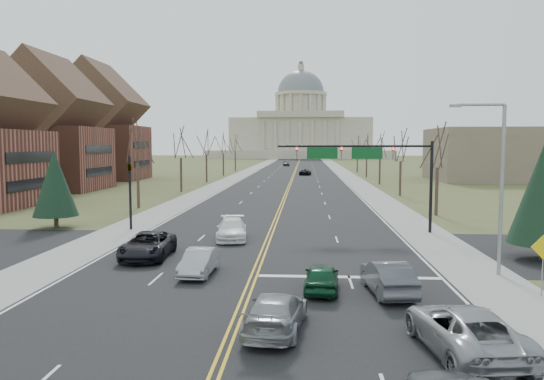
# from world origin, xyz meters

# --- Properties ---
(ground) EXTENTS (600.00, 600.00, 0.00)m
(ground) POSITION_xyz_m (0.00, 0.00, 0.00)
(ground) COLOR #4E5128
(ground) RESTS_ON ground
(road) EXTENTS (20.00, 380.00, 0.01)m
(road) POSITION_xyz_m (0.00, 110.00, 0.01)
(road) COLOR black
(road) RESTS_ON ground
(cross_road) EXTENTS (120.00, 14.00, 0.01)m
(cross_road) POSITION_xyz_m (0.00, 6.00, 0.01)
(cross_road) COLOR black
(cross_road) RESTS_ON ground
(sidewalk_left) EXTENTS (4.00, 380.00, 0.03)m
(sidewalk_left) POSITION_xyz_m (-12.00, 110.00, 0.01)
(sidewalk_left) COLOR gray
(sidewalk_left) RESTS_ON ground
(sidewalk_right) EXTENTS (4.00, 380.00, 0.03)m
(sidewalk_right) POSITION_xyz_m (12.00, 110.00, 0.01)
(sidewalk_right) COLOR gray
(sidewalk_right) RESTS_ON ground
(center_line) EXTENTS (0.42, 380.00, 0.01)m
(center_line) POSITION_xyz_m (0.00, 110.00, 0.01)
(center_line) COLOR gold
(center_line) RESTS_ON road
(edge_line_left) EXTENTS (0.15, 380.00, 0.01)m
(edge_line_left) POSITION_xyz_m (-9.80, 110.00, 0.01)
(edge_line_left) COLOR silver
(edge_line_left) RESTS_ON road
(edge_line_right) EXTENTS (0.15, 380.00, 0.01)m
(edge_line_right) POSITION_xyz_m (9.80, 110.00, 0.01)
(edge_line_right) COLOR silver
(edge_line_right) RESTS_ON road
(stop_bar) EXTENTS (9.50, 0.50, 0.01)m
(stop_bar) POSITION_xyz_m (5.00, -1.00, 0.01)
(stop_bar) COLOR silver
(stop_bar) RESTS_ON road
(capitol) EXTENTS (90.00, 60.00, 50.00)m
(capitol) POSITION_xyz_m (0.00, 249.91, 14.20)
(capitol) COLOR beige
(capitol) RESTS_ON ground
(signal_mast) EXTENTS (12.12, 0.44, 7.20)m
(signal_mast) POSITION_xyz_m (7.45, 13.50, 5.76)
(signal_mast) COLOR black
(signal_mast) RESTS_ON ground
(signal_left) EXTENTS (0.32, 0.36, 6.00)m
(signal_left) POSITION_xyz_m (-11.50, 13.50, 3.71)
(signal_left) COLOR black
(signal_left) RESTS_ON ground
(street_light) EXTENTS (2.90, 0.25, 9.07)m
(street_light) POSITION_xyz_m (12.74, 0.00, 5.23)
(street_light) COLOR gray
(street_light) RESTS_ON ground
(warn_sign) EXTENTS (1.13, 0.07, 2.87)m
(warn_sign) POSITION_xyz_m (13.50, -4.02, 2.02)
(warn_sign) COLOR gray
(warn_sign) RESTS_ON ground
(tree_r_0) EXTENTS (3.74, 3.74, 8.50)m
(tree_r_0) POSITION_xyz_m (15.50, 24.00, 6.55)
(tree_r_0) COLOR #372821
(tree_r_0) RESTS_ON ground
(tree_l_0) EXTENTS (3.96, 3.96, 9.00)m
(tree_l_0) POSITION_xyz_m (-15.50, 28.00, 6.94)
(tree_l_0) COLOR #372821
(tree_l_0) RESTS_ON ground
(tree_r_1) EXTENTS (3.74, 3.74, 8.50)m
(tree_r_1) POSITION_xyz_m (15.50, 44.00, 6.55)
(tree_r_1) COLOR #372821
(tree_r_1) RESTS_ON ground
(tree_l_1) EXTENTS (3.96, 3.96, 9.00)m
(tree_l_1) POSITION_xyz_m (-15.50, 48.00, 6.94)
(tree_l_1) COLOR #372821
(tree_l_1) RESTS_ON ground
(tree_r_2) EXTENTS (3.74, 3.74, 8.50)m
(tree_r_2) POSITION_xyz_m (15.50, 64.00, 6.55)
(tree_r_2) COLOR #372821
(tree_r_2) RESTS_ON ground
(tree_l_2) EXTENTS (3.96, 3.96, 9.00)m
(tree_l_2) POSITION_xyz_m (-15.50, 68.00, 6.94)
(tree_l_2) COLOR #372821
(tree_l_2) RESTS_ON ground
(tree_r_3) EXTENTS (3.74, 3.74, 8.50)m
(tree_r_3) POSITION_xyz_m (15.50, 84.00, 6.55)
(tree_r_3) COLOR #372821
(tree_r_3) RESTS_ON ground
(tree_l_3) EXTENTS (3.96, 3.96, 9.00)m
(tree_l_3) POSITION_xyz_m (-15.50, 88.00, 6.94)
(tree_l_3) COLOR #372821
(tree_l_3) RESTS_ON ground
(tree_r_4) EXTENTS (3.74, 3.74, 8.50)m
(tree_r_4) POSITION_xyz_m (15.50, 104.00, 6.55)
(tree_r_4) COLOR #372821
(tree_r_4) RESTS_ON ground
(tree_l_4) EXTENTS (3.96, 3.96, 9.00)m
(tree_l_4) POSITION_xyz_m (-15.50, 108.00, 6.94)
(tree_l_4) COLOR #372821
(tree_l_4) RESTS_ON ground
(conifer_l) EXTENTS (3.64, 3.64, 6.50)m
(conifer_l) POSITION_xyz_m (-18.00, 14.00, 3.74)
(conifer_l) COLOR #372821
(conifer_l) RESTS_ON ground
(bldg_left_mid) EXTENTS (15.10, 14.28, 20.75)m
(bldg_left_mid) POSITION_xyz_m (-36.00, 50.00, 8.54)
(bldg_left_mid) COLOR brown
(bldg_left_mid) RESTS_ON ground
(bldg_left_far) EXTENTS (17.10, 14.28, 23.25)m
(bldg_left_far) POSITION_xyz_m (-38.00, 74.00, 9.54)
(bldg_left_far) COLOR brown
(bldg_left_far) RESTS_ON ground
(bldg_right_mass) EXTENTS (25.00, 20.00, 10.00)m
(bldg_right_mass) POSITION_xyz_m (40.00, 76.00, 5.00)
(bldg_right_mass) COLOR #695E4A
(bldg_right_mass) RESTS_ON ground
(car_nb_inner_lead) EXTENTS (1.82, 4.03, 1.34)m
(car_nb_inner_lead) POSITION_xyz_m (3.48, -3.72, 0.68)
(car_nb_inner_lead) COLOR #0E3E24
(car_nb_inner_lead) RESTS_ON road
(car_nb_outer_lead) EXTENTS (2.20, 4.90, 1.56)m
(car_nb_outer_lead) POSITION_xyz_m (6.54, -4.01, 0.79)
(car_nb_outer_lead) COLOR #484B4F
(car_nb_outer_lead) RESTS_ON road
(car_nb_outer_second) EXTENTS (3.42, 6.09, 1.61)m
(car_nb_outer_second) POSITION_xyz_m (8.00, -10.95, 0.82)
(car_nb_outer_second) COLOR #999BA1
(car_nb_outer_second) RESTS_ON road
(car_nb_inner_second) EXTENTS (2.50, 5.10, 1.43)m
(car_nb_inner_second) POSITION_xyz_m (1.62, -9.22, 0.73)
(car_nb_inner_second) COLOR gray
(car_nb_inner_second) RESTS_ON road
(car_sb_inner_lead) EXTENTS (1.63, 4.20, 1.36)m
(car_sb_inner_lead) POSITION_xyz_m (-2.94, -0.94, 0.69)
(car_sb_inner_lead) COLOR #9D9FA4
(car_sb_inner_lead) RESTS_ON road
(car_sb_outer_lead) EXTENTS (2.79, 5.72, 1.57)m
(car_sb_outer_lead) POSITION_xyz_m (-6.91, 2.95, 0.80)
(car_sb_outer_lead) COLOR black
(car_sb_outer_lead) RESTS_ON road
(car_sb_inner_second) EXTENTS (2.70, 5.42, 1.51)m
(car_sb_inner_second) POSITION_xyz_m (-2.67, 9.57, 0.77)
(car_sb_inner_second) COLOR white
(car_sb_inner_second) RESTS_ON road
(car_far_nb) EXTENTS (2.93, 5.30, 1.41)m
(car_far_nb) POSITION_xyz_m (2.66, 91.14, 0.71)
(car_far_nb) COLOR black
(car_far_nb) RESTS_ON road
(car_far_sb) EXTENTS (2.38, 5.00, 1.65)m
(car_far_sb) POSITION_xyz_m (-3.46, 140.38, 0.84)
(car_far_sb) COLOR #43454A
(car_far_sb) RESTS_ON road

